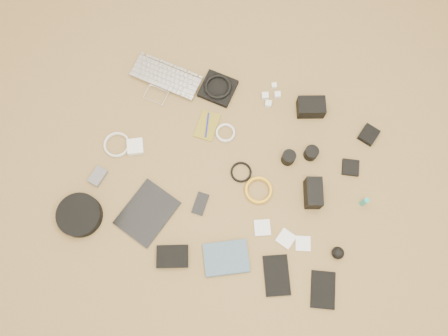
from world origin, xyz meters
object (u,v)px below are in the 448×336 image
(laptop, at_px, (162,85))
(paperback, at_px, (228,275))
(phone, at_px, (200,204))
(headphone_case, at_px, (80,215))
(tablet, at_px, (147,213))
(dslr_camera, at_px, (311,107))

(laptop, bearing_deg, paperback, -46.42)
(laptop, xyz_separation_m, paperback, (0.60, -0.81, -0.00))
(laptop, relative_size, phone, 3.33)
(phone, xyz_separation_m, headphone_case, (-0.52, -0.22, 0.02))
(tablet, bearing_deg, phone, 45.59)
(dslr_camera, xyz_separation_m, tablet, (-0.61, -0.74, -0.03))
(laptop, xyz_separation_m, phone, (0.38, -0.53, -0.01))
(laptop, height_order, dslr_camera, dslr_camera)
(tablet, relative_size, paperback, 1.31)
(laptop, distance_m, phone, 0.65)
(tablet, relative_size, headphone_case, 1.29)
(laptop, height_order, phone, laptop)
(dslr_camera, bearing_deg, headphone_case, -154.83)
(dslr_camera, distance_m, tablet, 0.96)
(phone, relative_size, headphone_case, 0.52)
(tablet, bearing_deg, paperback, -1.12)
(paperback, bearing_deg, headphone_case, 61.71)
(paperback, bearing_deg, dslr_camera, -34.06)
(dslr_camera, height_order, paperback, dslr_camera)
(phone, distance_m, headphone_case, 0.57)
(dslr_camera, xyz_separation_m, phone, (-0.38, -0.62, -0.03))
(laptop, height_order, headphone_case, headphone_case)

